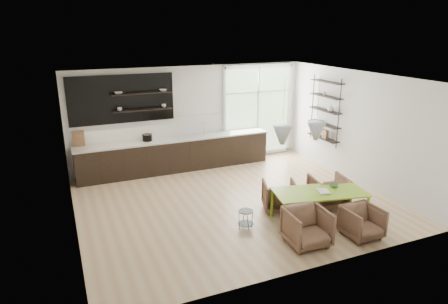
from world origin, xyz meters
TOP-DOWN VIEW (x-y plane):
  - room at (0.58, 1.10)m, footprint 7.02×6.01m
  - kitchen_run at (-0.69, 2.69)m, footprint 5.54×0.69m
  - right_shelving at (3.36, 1.17)m, footprint 0.26×1.22m
  - dining_table at (1.22, -1.61)m, footprint 2.02×1.22m
  - armchair_back_left at (0.77, -0.77)m, footprint 0.91×0.92m
  - armchair_back_right at (1.91, -1.03)m, footprint 0.90×0.92m
  - armchair_front_left at (0.47, -2.28)m, footprint 0.80×0.82m
  - armchair_front_right at (1.62, -2.47)m, footprint 0.68×0.69m
  - wire_stool at (-0.31, -1.28)m, footprint 0.32×0.32m
  - table_book at (1.17, -1.62)m, footprint 0.31×0.36m
  - table_bowl at (1.65, -1.51)m, footprint 0.24×0.24m

SIDE VIEW (x-z plane):
  - wire_stool at x=-0.31m, z-range 0.06..0.46m
  - armchair_front_right at x=1.62m, z-range 0.00..0.63m
  - armchair_back_left at x=0.77m, z-range 0.00..0.66m
  - armchair_front_left at x=0.47m, z-range 0.00..0.71m
  - armchair_back_right at x=1.91m, z-range 0.00..0.72m
  - kitchen_run at x=-0.69m, z-range -0.78..1.97m
  - dining_table at x=1.22m, z-range 0.30..0.98m
  - table_book at x=1.17m, z-range 0.69..0.72m
  - table_bowl at x=1.65m, z-range 0.69..0.75m
  - room at x=0.58m, z-range 0.00..2.92m
  - right_shelving at x=3.36m, z-range 0.70..2.60m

